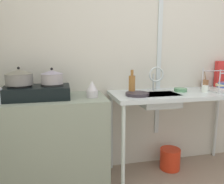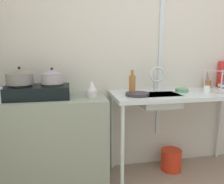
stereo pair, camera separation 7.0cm
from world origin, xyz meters
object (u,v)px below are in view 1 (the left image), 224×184
object	(u,v)px
stove	(37,92)
sink_basin	(159,100)
utensil_jar	(205,83)
pot_on_left_burner	(19,77)
pot_on_right_burner	(52,77)
bucket_on_floor	(170,159)
cup_by_rack	(205,89)
cereal_box	(221,74)
bottle_by_sink	(132,84)
percolator	(92,89)
faucet	(156,76)
frying_pan	(137,94)
small_bowl_on_drainboard	(180,90)

from	to	relation	value
stove	sink_basin	world-z (taller)	stove
sink_basin	utensil_jar	world-z (taller)	utensil_jar
pot_on_left_burner	pot_on_right_burner	xyz separation A→B (m)	(0.28, -0.00, -0.01)
pot_on_right_burner	bucket_on_floor	bearing A→B (deg)	3.35
pot_on_right_burner	cup_by_rack	distance (m)	1.58
cereal_box	bottle_by_sink	bearing A→B (deg)	-166.47
percolator	faucet	distance (m)	0.72
frying_pan	cereal_box	size ratio (longest dim) A/B	0.73
pot_on_right_burner	faucet	world-z (taller)	pot_on_right_burner
bottle_by_sink	utensil_jar	xyz separation A→B (m)	(1.00, 0.21, -0.05)
utensil_jar	pot_on_left_burner	bearing A→B (deg)	-173.62
cereal_box	stove	bearing A→B (deg)	-169.95
pot_on_right_burner	sink_basin	distance (m)	1.09
small_bowl_on_drainboard	pot_on_left_burner	bearing A→B (deg)	-178.61
percolator	faucet	bearing A→B (deg)	10.07
stove	bottle_by_sink	distance (m)	0.92
sink_basin	stove	bearing A→B (deg)	178.22
small_bowl_on_drainboard	bucket_on_floor	world-z (taller)	small_bowl_on_drainboard
small_bowl_on_drainboard	bucket_on_floor	bearing A→B (deg)	150.90
cereal_box	sink_basin	bearing A→B (deg)	-160.17
stove	frying_pan	xyz separation A→B (m)	(0.94, -0.07, -0.05)
cereal_box	pot_on_left_burner	bearing A→B (deg)	-170.33
pot_on_left_burner	bucket_on_floor	xyz separation A→B (m)	(1.56, 0.07, -1.00)
faucet	bucket_on_floor	world-z (taller)	faucet
pot_on_left_burner	cup_by_rack	world-z (taller)	pot_on_left_burner
bucket_on_floor	sink_basin	bearing A→B (deg)	-152.99
cereal_box	bucket_on_floor	size ratio (longest dim) A/B	1.31
stove	bottle_by_sink	size ratio (longest dim) A/B	2.40
percolator	sink_basin	world-z (taller)	percolator
sink_basin	utensil_jar	distance (m)	0.78
pot_on_left_burner	cereal_box	bearing A→B (deg)	5.83
faucet	cup_by_rack	xyz separation A→B (m)	(0.52, -0.12, -0.14)
sink_basin	bucket_on_floor	distance (m)	0.77
percolator	small_bowl_on_drainboard	distance (m)	0.98
pot_on_left_burner	utensil_jar	bearing A→B (deg)	6.38
utensil_jar	percolator	bearing A→B (deg)	-168.65
percolator	bottle_by_sink	world-z (taller)	bottle_by_sink
stove	utensil_jar	bearing A→B (deg)	6.84
stove	frying_pan	distance (m)	0.95
sink_basin	faucet	xyz separation A→B (m)	(0.00, 0.11, 0.24)
stove	small_bowl_on_drainboard	xyz separation A→B (m)	(1.48, 0.04, -0.04)
percolator	cup_by_rack	distance (m)	1.22
percolator	bucket_on_floor	xyz separation A→B (m)	(0.91, 0.13, -0.87)
faucet	frying_pan	xyz separation A→B (m)	(-0.26, -0.14, -0.16)
pot_on_right_burner	utensil_jar	distance (m)	1.80
faucet	frying_pan	world-z (taller)	faucet
bottle_by_sink	cereal_box	xyz separation A→B (m)	(1.22, 0.21, 0.06)
stove	pot_on_right_burner	size ratio (longest dim) A/B	2.92
cup_by_rack	bottle_by_sink	distance (m)	0.80
cup_by_rack	cereal_box	size ratio (longest dim) A/B	0.22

